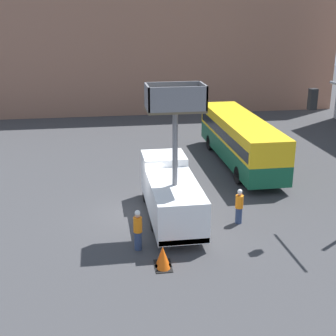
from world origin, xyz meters
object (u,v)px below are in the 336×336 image
(utility_truck, at_px, (171,190))
(traffic_cone_near_truck, at_px, (163,261))
(city_bus, at_px, (240,137))
(traffic_cone_mid_road, at_px, (163,256))
(road_worker_near_truck, at_px, (138,230))
(road_worker_directing, at_px, (239,206))

(utility_truck, xyz_separation_m, traffic_cone_near_truck, (-1.04, -4.65, -1.15))
(city_bus, distance_m, traffic_cone_mid_road, 13.94)
(traffic_cone_near_truck, bearing_deg, city_bus, 60.94)
(road_worker_near_truck, bearing_deg, city_bus, 123.02)
(road_worker_near_truck, bearing_deg, traffic_cone_mid_road, 11.53)
(utility_truck, height_order, road_worker_directing, utility_truck)
(road_worker_directing, relative_size, traffic_cone_near_truck, 2.23)
(road_worker_directing, bearing_deg, traffic_cone_mid_road, -42.02)
(road_worker_near_truck, distance_m, traffic_cone_near_truck, 2.03)
(city_bus, relative_size, traffic_cone_near_truck, 14.78)
(city_bus, height_order, road_worker_near_truck, city_bus)
(road_worker_near_truck, bearing_deg, utility_truck, 125.87)
(city_bus, bearing_deg, road_worker_near_truck, 139.73)
(traffic_cone_near_truck, bearing_deg, road_worker_directing, 40.92)
(city_bus, bearing_deg, road_worker_directing, 158.61)
(traffic_cone_near_truck, bearing_deg, utility_truck, 77.39)
(utility_truck, distance_m, road_worker_directing, 3.38)
(utility_truck, bearing_deg, road_worker_near_truck, -123.16)
(traffic_cone_near_truck, relative_size, traffic_cone_mid_road, 1.01)
(utility_truck, bearing_deg, road_worker_directing, -17.69)
(road_worker_near_truck, xyz_separation_m, traffic_cone_near_truck, (0.85, -1.76, -0.55))
(utility_truck, height_order, traffic_cone_near_truck, utility_truck)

